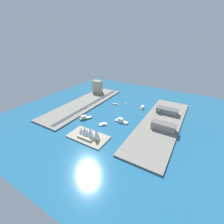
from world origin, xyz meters
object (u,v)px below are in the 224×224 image
warehouse_low_gray (167,111)px  van_white (98,99)px  pickup_red (86,108)px  sailboat_small_white (126,103)px  ferry_white_commuter (121,121)px  ferry_green_doubledeck (85,118)px  water_taxi_orange (116,104)px  office_block_beige (97,86)px  catamaran_blue (103,124)px  opera_landmark (88,132)px  carpark_squat_concrete (164,126)px  ferry_yellow_fast (143,107)px  traffic_light_waterfront (97,101)px  hatchback_blue (103,97)px  suv_black (104,96)px  sedan_silver (81,109)px

warehouse_low_gray → van_white: (173.24, 13.79, -4.50)m
pickup_red → sailboat_small_white: bearing=-130.3°
ferry_white_commuter → ferry_green_doubledeck: 74.72m
water_taxi_orange → office_block_beige: bearing=-28.3°
ferry_green_doubledeck → catamaran_blue: (-44.58, 0.57, -1.38)m
sailboat_small_white → opera_landmark: 158.49m
ferry_green_doubledeck → opera_landmark: opera_landmark is taller
ferry_green_doubledeck → pickup_red: bearing=-51.3°
office_block_beige → sailboat_small_white: bearing=164.4°
opera_landmark → carpark_squat_concrete: bearing=-140.5°
ferry_white_commuter → catamaran_blue: bearing=46.9°
ferry_green_doubledeck → warehouse_low_gray: warehouse_low_gray is taller
ferry_yellow_fast → pickup_red: 133.49m
pickup_red → ferry_green_doubledeck: bearing=128.7°
ferry_white_commuter → catamaran_blue: ferry_white_commuter is taller
van_white → traffic_light_waterfront: 18.82m
sailboat_small_white → ferry_white_commuter: bearing=110.8°
hatchback_blue → van_white: bearing=75.4°
warehouse_low_gray → office_block_beige: 212.04m
ferry_yellow_fast → ferry_white_commuter: bearing=81.0°
water_taxi_orange → suv_black: size_ratio=3.52×
ferry_yellow_fast → water_taxi_orange: 66.51m
suv_black → opera_landmark: size_ratio=0.10×
ferry_green_doubledeck → van_white: 99.12m
ferry_green_doubledeck → office_block_beige: (69.81, -141.53, 16.69)m
office_block_beige → opera_landmark: 220.60m
suv_black → ferry_white_commuter: bearing=137.6°
ferry_white_commuter → office_block_beige: size_ratio=0.87×
warehouse_low_gray → sedan_silver: bearing=25.1°
sailboat_small_white → water_taxi_orange: bearing=42.3°
traffic_light_waterfront → van_white: bearing=-62.6°
catamaran_blue → opera_landmark: bearing=90.9°
sailboat_small_white → office_block_beige: (107.25, -29.91, 18.39)m
catamaran_blue → suv_black: bearing=-57.2°
sailboat_small_white → van_white: 74.03m
ferry_green_doubledeck → suv_black: ferry_green_doubledeck is taller
ferry_white_commuter → ferry_yellow_fast: 83.73m
ferry_yellow_fast → opera_landmark: bearing=76.4°
ferry_white_commuter → sailboat_small_white: bearing=-69.2°
water_taxi_orange → hatchback_blue: size_ratio=3.48×
ferry_green_doubledeck → sedan_silver: size_ratio=5.77×
office_block_beige → ferry_yellow_fast: bearing=168.0°
catamaran_blue → opera_landmark: (-0.72, 45.84, 8.63)m
sailboat_small_white → traffic_light_waterfront: bearing=29.0°
sailboat_small_white → office_block_beige: size_ratio=0.38×
water_taxi_orange → catamaran_blue: (-26.37, 94.73, 0.23)m
pickup_red → ferry_white_commuter: bearing=175.1°
water_taxi_orange → ferry_green_doubledeck: 95.91m
catamaran_blue → suv_black: size_ratio=4.08×
catamaran_blue → carpark_squat_concrete: size_ratio=0.42×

